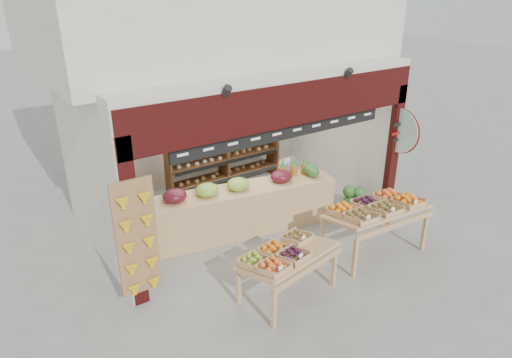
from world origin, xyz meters
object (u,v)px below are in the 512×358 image
(back_shelving, at_px, (223,144))
(cardboard_stack, at_px, (165,223))
(display_table_left, at_px, (282,256))
(refrigerator, at_px, (145,179))
(watermelon_pile, at_px, (358,202))
(display_table_right, at_px, (376,208))
(mid_counter, at_px, (243,208))

(back_shelving, bearing_deg, cardboard_stack, -149.95)
(display_table_left, bearing_deg, refrigerator, 100.83)
(cardboard_stack, distance_m, watermelon_pile, 4.03)
(back_shelving, xyz_separation_m, display_table_right, (0.76, -3.86, -0.20))
(back_shelving, distance_m, display_table_left, 4.20)
(back_shelving, bearing_deg, display_table_left, -108.74)
(back_shelving, height_order, display_table_left, back_shelving)
(refrigerator, distance_m, display_table_right, 4.49)
(cardboard_stack, bearing_deg, back_shelving, 30.05)
(refrigerator, relative_size, mid_counter, 0.46)
(back_shelving, relative_size, mid_counter, 0.77)
(mid_counter, height_order, display_table_right, mid_counter)
(display_table_left, xyz_separation_m, display_table_right, (2.11, 0.10, 0.12))
(display_table_left, bearing_deg, display_table_right, 2.74)
(cardboard_stack, xyz_separation_m, display_table_left, (0.68, -2.79, 0.52))
(back_shelving, xyz_separation_m, refrigerator, (-2.04, -0.35, -0.23))
(back_shelving, distance_m, mid_counter, 2.15)
(mid_counter, bearing_deg, refrigerator, 129.41)
(mid_counter, relative_size, display_table_left, 2.27)
(display_table_left, distance_m, watermelon_pile, 3.44)
(watermelon_pile, bearing_deg, display_table_left, -155.92)
(display_table_right, bearing_deg, watermelon_pile, 52.41)
(refrigerator, height_order, cardboard_stack, refrigerator)
(mid_counter, bearing_deg, watermelon_pile, -14.59)
(mid_counter, bearing_deg, display_table_right, -52.16)
(cardboard_stack, xyz_separation_m, watermelon_pile, (3.78, -1.41, -0.04))
(cardboard_stack, bearing_deg, display_table_left, -76.31)
(back_shelving, xyz_separation_m, watermelon_pile, (1.75, -2.58, -0.89))
(cardboard_stack, distance_m, mid_counter, 1.52)
(cardboard_stack, height_order, display_table_right, display_table_right)
(mid_counter, relative_size, display_table_right, 2.04)
(display_table_right, distance_m, watermelon_pile, 1.76)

